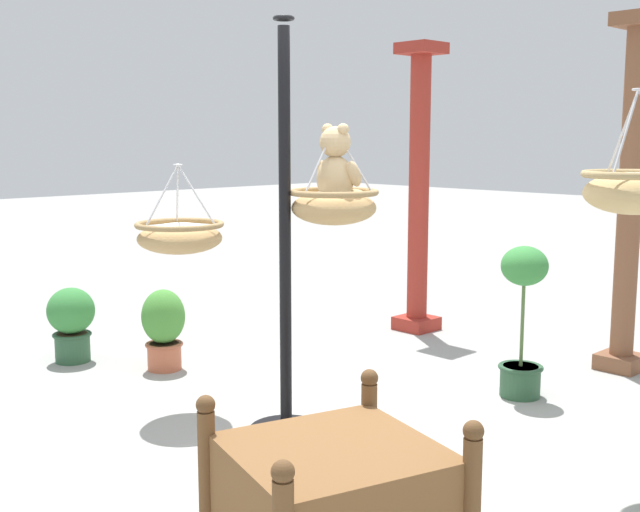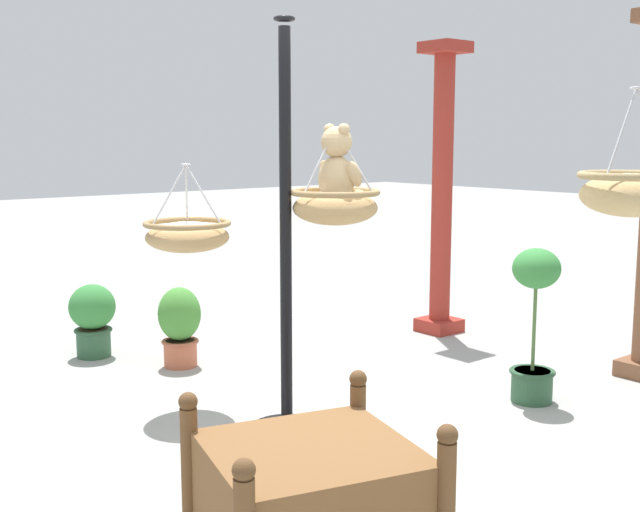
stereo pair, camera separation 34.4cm
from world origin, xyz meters
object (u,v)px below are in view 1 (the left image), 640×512
object	(u,v)px
potted_plant_conical_shrub	(71,321)
hanging_basket_left_high	(180,236)
hanging_basket_right_low	(633,190)
greenhouse_pillar_left	(630,203)
display_pole_central	(286,311)
potted_plant_tall_leafy	(523,315)
greenhouse_pillar_right	(419,195)
teddy_bear	(337,170)
wooden_planter_box	(333,492)
potted_plant_bushy_green	(164,327)
hanging_basket_with_teddy	(334,205)

from	to	relation	value
potted_plant_conical_shrub	hanging_basket_left_high	bearing A→B (deg)	0.01
hanging_basket_right_low	potted_plant_conical_shrub	world-z (taller)	hanging_basket_right_low
greenhouse_pillar_left	display_pole_central	bearing A→B (deg)	-105.73
potted_plant_tall_leafy	potted_plant_conical_shrub	xyz separation A→B (m)	(-2.94, -1.83, -0.24)
greenhouse_pillar_left	potted_plant_tall_leafy	bearing A→B (deg)	-99.35
hanging_basket_left_high	greenhouse_pillar_right	distance (m)	2.83
hanging_basket_right_low	potted_plant_conical_shrub	size ratio (longest dim) A/B	1.02
display_pole_central	potted_plant_conical_shrub	xyz separation A→B (m)	(-2.35, -0.20, -0.43)
teddy_bear	hanging_basket_right_low	world-z (taller)	hanging_basket_right_low
display_pole_central	potted_plant_tall_leafy	bearing A→B (deg)	70.10
wooden_planter_box	potted_plant_bushy_green	world-z (taller)	wooden_planter_box
display_pole_central	potted_plant_tall_leafy	distance (m)	1.74
hanging_basket_with_teddy	hanging_basket_right_low	bearing A→B (deg)	18.42
hanging_basket_with_teddy	greenhouse_pillar_right	bearing A→B (deg)	118.58
greenhouse_pillar_left	potted_plant_tall_leafy	xyz separation A→B (m)	(-0.18, -1.12, -0.71)
greenhouse_pillar_left	hanging_basket_right_low	bearing A→B (deg)	-64.91
teddy_bear	greenhouse_pillar_right	bearing A→B (deg)	118.82
hanging_basket_right_low	potted_plant_tall_leafy	bearing A→B (deg)	142.24
display_pole_central	hanging_basket_right_low	bearing A→B (deg)	24.26
greenhouse_pillar_left	wooden_planter_box	bearing A→B (deg)	-83.96
hanging_basket_right_low	greenhouse_pillar_left	distance (m)	2.20
greenhouse_pillar_left	potted_plant_conical_shrub	world-z (taller)	greenhouse_pillar_left
teddy_bear	wooden_planter_box	xyz separation A→B (m)	(0.99, -1.01, -1.33)
display_pole_central	hanging_basket_left_high	distance (m)	0.90
teddy_bear	hanging_basket_with_teddy	bearing A→B (deg)	-90.00
wooden_planter_box	hanging_basket_left_high	bearing A→B (deg)	164.59
greenhouse_pillar_left	potted_plant_tall_leafy	size ratio (longest dim) A/B	2.55
hanging_basket_left_high	hanging_basket_right_low	world-z (taller)	hanging_basket_right_low
greenhouse_pillar_right	teddy_bear	bearing A→B (deg)	-61.18
greenhouse_pillar_left	potted_plant_bushy_green	size ratio (longest dim) A/B	4.26
display_pole_central	potted_plant_bushy_green	bearing A→B (deg)	172.85
greenhouse_pillar_right	potted_plant_tall_leafy	size ratio (longest dim) A/B	2.49
greenhouse_pillar_left	teddy_bear	bearing A→B (deg)	-104.15
potted_plant_tall_leafy	display_pole_central	bearing A→B (deg)	-109.90
teddy_bear	potted_plant_bushy_green	world-z (taller)	teddy_bear
teddy_bear	greenhouse_pillar_right	world-z (taller)	greenhouse_pillar_right
display_pole_central	hanging_basket_right_low	world-z (taller)	display_pole_central
potted_plant_bushy_green	hanging_basket_left_high	bearing A→B (deg)	-25.18
hanging_basket_left_high	hanging_basket_right_low	bearing A→B (deg)	21.24
greenhouse_pillar_right	hanging_basket_with_teddy	bearing A→B (deg)	-61.42
greenhouse_pillar_left	greenhouse_pillar_right	world-z (taller)	greenhouse_pillar_left
hanging_basket_with_teddy	hanging_basket_right_low	distance (m)	1.64
display_pole_central	wooden_planter_box	xyz separation A→B (m)	(1.14, -0.73, -0.51)
greenhouse_pillar_right	potted_plant_conical_shrub	size ratio (longest dim) A/B	4.36
greenhouse_pillar_right	wooden_planter_box	bearing A→B (deg)	-55.73
hanging_basket_right_low	potted_plant_conical_shrub	bearing A→B (deg)	-166.57
teddy_bear	greenhouse_pillar_right	size ratio (longest dim) A/B	0.18
hanging_basket_with_teddy	wooden_planter_box	size ratio (longest dim) A/B	0.50
wooden_planter_box	potted_plant_conical_shrub	distance (m)	3.53
display_pole_central	hanging_basket_left_high	world-z (taller)	display_pole_central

